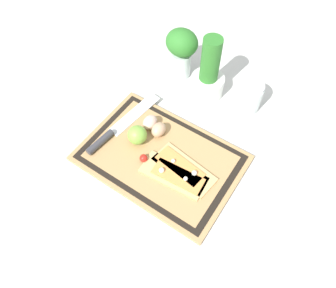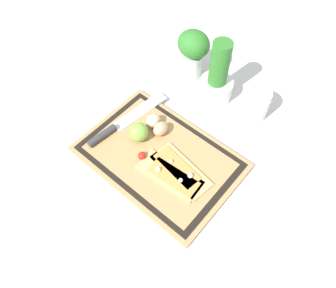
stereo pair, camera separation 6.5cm
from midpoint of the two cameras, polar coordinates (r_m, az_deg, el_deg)
ground_plane at (r=1.00m, az=0.35°, el=-2.61°), size 6.00×6.00×0.00m
cutting_board at (r=0.99m, az=0.35°, el=-2.38°), size 0.47×0.32×0.02m
pizza_slice_near at (r=0.94m, az=2.37°, el=-5.58°), size 0.20×0.09×0.02m
pizza_slice_far at (r=0.95m, az=4.00°, el=-4.65°), size 0.20×0.11×0.02m
knife at (r=1.04m, az=-7.39°, el=2.90°), size 0.06×0.31×0.02m
egg_brown at (r=1.01m, az=0.53°, el=2.59°), size 0.04×0.05×0.04m
egg_pink at (r=1.03m, az=-0.80°, el=3.98°), size 0.04×0.05×0.04m
lime at (r=1.00m, az=-3.29°, el=2.00°), size 0.06×0.06×0.06m
cherry_tomato_red at (r=0.97m, az=-2.66°, el=-2.14°), size 0.02×0.02×0.02m
herb_pot at (r=1.11m, az=10.21°, el=10.88°), size 0.11×0.11×0.23m
sauce_jar at (r=1.11m, az=16.60°, el=6.45°), size 0.09×0.09×0.10m
herb_glass at (r=1.15m, az=6.06°, el=15.73°), size 0.11×0.10×0.19m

